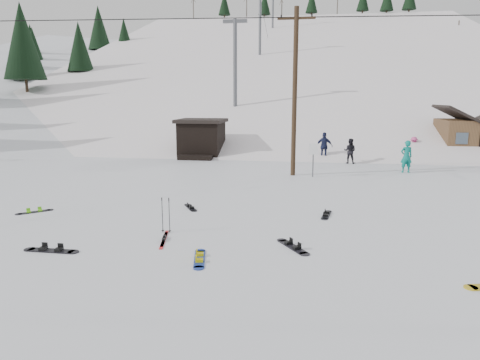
# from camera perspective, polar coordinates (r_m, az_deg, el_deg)

# --- Properties ---
(ground) EXTENTS (200.00, 200.00, 0.00)m
(ground) POSITION_cam_1_polar(r_m,az_deg,el_deg) (11.11, -6.29, -11.84)
(ground) COLOR silver
(ground) RESTS_ON ground
(ski_slope) EXTENTS (60.00, 85.24, 65.97)m
(ski_slope) POSITION_cam_1_polar(r_m,az_deg,el_deg) (66.94, 6.38, -3.23)
(ski_slope) COLOR white
(ski_slope) RESTS_ON ground
(ridge_left) EXTENTS (47.54, 95.03, 58.38)m
(ridge_left) POSITION_cam_1_polar(r_m,az_deg,el_deg) (71.31, -24.22, -2.44)
(ridge_left) COLOR silver
(ridge_left) RESTS_ON ground
(treeline_left) EXTENTS (20.00, 64.00, 10.00)m
(treeline_left) POSITION_cam_1_polar(r_m,az_deg,el_deg) (62.11, -27.47, 5.74)
(treeline_left) COLOR black
(treeline_left) RESTS_ON ground
(treeline_crest) EXTENTS (50.00, 6.00, 10.00)m
(treeline_crest) POSITION_cam_1_polar(r_m,az_deg,el_deg) (96.01, 7.43, 8.27)
(treeline_crest) COLOR black
(treeline_crest) RESTS_ON ski_slope
(utility_pole) EXTENTS (2.00, 0.26, 9.00)m
(utility_pole) POSITION_cam_1_polar(r_m,az_deg,el_deg) (23.89, 7.31, 11.78)
(utility_pole) COLOR #3A2819
(utility_pole) RESTS_ON ground
(trail_sign) EXTENTS (0.50, 0.09, 1.85)m
(trail_sign) POSITION_cam_1_polar(r_m,az_deg,el_deg) (23.64, 9.75, 3.44)
(trail_sign) COLOR #595B60
(trail_sign) RESTS_ON ground
(lift_hut) EXTENTS (3.40, 4.10, 2.75)m
(lift_hut) POSITION_cam_1_polar(r_m,az_deg,el_deg) (31.91, -5.15, 5.62)
(lift_hut) COLOR black
(lift_hut) RESTS_ON ground
(lift_tower_near) EXTENTS (2.20, 0.36, 8.00)m
(lift_tower_near) POSITION_cam_1_polar(r_m,az_deg,el_deg) (40.60, -0.65, 15.97)
(lift_tower_near) COLOR #595B60
(lift_tower_near) RESTS_ON ski_slope
(lift_tower_mid) EXTENTS (2.20, 0.36, 8.00)m
(lift_tower_mid) POSITION_cam_1_polar(r_m,az_deg,el_deg) (61.09, 2.69, 20.39)
(lift_tower_mid) COLOR #595B60
(lift_tower_mid) RESTS_ON ski_slope
(lift_tower_far) EXTENTS (2.20, 0.36, 8.00)m
(lift_tower_far) POSITION_cam_1_polar(r_m,az_deg,el_deg) (81.85, 4.42, 22.57)
(lift_tower_far) COLOR #595B60
(lift_tower_far) RESTS_ON ski_slope
(cabin) EXTENTS (5.39, 4.40, 3.77)m
(cabin) POSITION_cam_1_polar(r_m,az_deg,el_deg) (36.11, 28.89, 5.12)
(cabin) COLOR brown
(cabin) RESTS_ON ground
(hero_snowboard) EXTENTS (0.55, 1.50, 0.11)m
(hero_snowboard) POSITION_cam_1_polar(r_m,az_deg,el_deg) (11.75, -5.42, -10.37)
(hero_snowboard) COLOR navy
(hero_snowboard) RESTS_ON ground
(hero_skis) EXTENTS (0.47, 1.71, 0.09)m
(hero_skis) POSITION_cam_1_polar(r_m,az_deg,el_deg) (13.43, -10.10, -7.75)
(hero_skis) COLOR #B21215
(hero_skis) RESTS_ON ground
(ski_poles) EXTENTS (0.32, 0.08, 1.15)m
(ski_poles) POSITION_cam_1_polar(r_m,az_deg,el_deg) (13.97, -9.86, -4.59)
(ski_poles) COLOR black
(ski_poles) RESTS_ON ground
(board_scatter_a) EXTENTS (1.67, 0.31, 0.12)m
(board_scatter_a) POSITION_cam_1_polar(r_m,az_deg,el_deg) (13.41, -23.87, -8.55)
(board_scatter_a) COLOR black
(board_scatter_a) RESTS_ON ground
(board_scatter_b) EXTENTS (0.77, 1.14, 0.09)m
(board_scatter_b) POSITION_cam_1_polar(r_m,az_deg,el_deg) (17.03, -6.61, -3.65)
(board_scatter_b) COLOR black
(board_scatter_b) RESTS_ON ground
(board_scatter_c) EXTENTS (1.05, 1.01, 0.09)m
(board_scatter_c) POSITION_cam_1_polar(r_m,az_deg,el_deg) (18.08, -25.72, -3.82)
(board_scatter_c) COLOR black
(board_scatter_c) RESTS_ON ground
(board_scatter_d) EXTENTS (0.99, 1.37, 0.11)m
(board_scatter_d) POSITION_cam_1_polar(r_m,az_deg,el_deg) (12.68, 7.04, -8.78)
(board_scatter_d) COLOR black
(board_scatter_d) RESTS_ON ground
(board_scatter_f) EXTENTS (0.44, 1.37, 0.10)m
(board_scatter_f) POSITION_cam_1_polar(r_m,az_deg,el_deg) (16.20, 11.44, -4.55)
(board_scatter_f) COLOR black
(board_scatter_f) RESTS_ON ground
(skier_teal) EXTENTS (0.75, 0.57, 1.87)m
(skier_teal) POSITION_cam_1_polar(r_m,az_deg,el_deg) (26.58, 21.30, 2.93)
(skier_teal) COLOR #0C796C
(skier_teal) RESTS_ON ground
(skier_dark) EXTENTS (0.94, 0.82, 1.65)m
(skier_dark) POSITION_cam_1_polar(r_m,az_deg,el_deg) (29.19, 14.44, 3.77)
(skier_dark) COLOR black
(skier_dark) RESTS_ON ground
(skier_pink) EXTENTS (1.11, 0.88, 1.50)m
(skier_pink) POSITION_cam_1_polar(r_m,az_deg,el_deg) (33.61, 22.13, 4.08)
(skier_pink) COLOR #CB4786
(skier_pink) RESTS_ON ground
(skier_navy) EXTENTS (1.20, 0.65, 1.94)m
(skier_navy) POSITION_cam_1_polar(r_m,az_deg,el_deg) (30.31, 11.18, 4.43)
(skier_navy) COLOR #181D3D
(skier_navy) RESTS_ON ground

